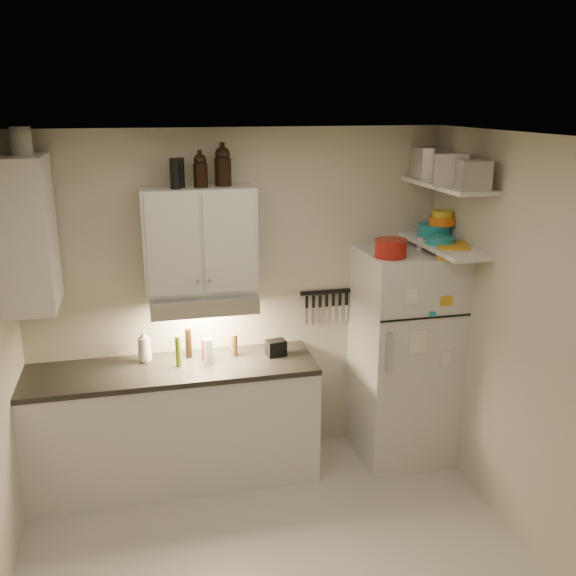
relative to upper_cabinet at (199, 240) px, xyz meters
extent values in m
cube|color=beige|center=(0.30, -1.33, -1.84)|extent=(3.20, 3.00, 0.02)
cube|color=white|center=(0.30, -1.33, 0.78)|extent=(3.20, 3.00, 0.02)
cube|color=#BFB7A3|center=(0.30, 0.18, -0.53)|extent=(3.20, 0.02, 2.60)
cube|color=#BFB7A3|center=(1.91, -1.33, -0.53)|extent=(0.02, 3.00, 2.60)
cube|color=silver|center=(-0.25, -0.14, -1.39)|extent=(2.10, 0.60, 0.88)
cube|color=black|center=(-0.25, -0.14, -0.93)|extent=(2.10, 0.62, 0.04)
cube|color=silver|center=(0.00, 0.00, 0.00)|extent=(0.80, 0.33, 0.75)
cube|color=silver|center=(-1.14, -0.14, 0.12)|extent=(0.33, 0.55, 1.00)
cube|color=silver|center=(0.00, -0.06, -0.44)|extent=(0.76, 0.46, 0.12)
cube|color=silver|center=(1.55, -0.18, -0.98)|extent=(0.70, 0.68, 1.70)
cube|color=silver|center=(1.75, -0.31, 0.38)|extent=(0.30, 0.95, 0.03)
cube|color=silver|center=(1.75, -0.31, -0.07)|extent=(0.30, 0.95, 0.03)
cube|color=black|center=(1.00, 0.15, -0.51)|extent=(0.42, 0.02, 0.03)
cylinder|color=maroon|center=(1.33, -0.34, -0.06)|extent=(0.27, 0.27, 0.13)
cube|color=orange|center=(1.77, -0.42, -0.08)|extent=(0.30, 0.33, 0.09)
cylinder|color=silver|center=(1.64, -0.16, -0.08)|extent=(0.06, 0.06, 0.09)
cylinder|color=silver|center=(1.79, 0.05, 0.50)|extent=(0.42, 0.42, 0.23)
cube|color=#AAAAAD|center=(1.69, -0.45, 0.50)|extent=(0.28, 0.27, 0.22)
cube|color=#AAAAAD|center=(1.74, -0.69, 0.49)|extent=(0.24, 0.24, 0.20)
cylinder|color=teal|center=(1.79, -0.08, 0.00)|extent=(0.25, 0.25, 0.10)
cylinder|color=orange|center=(1.83, -0.13, 0.08)|extent=(0.20, 0.20, 0.06)
cylinder|color=gold|center=(1.83, -0.13, 0.14)|extent=(0.16, 0.16, 0.05)
cylinder|color=teal|center=(1.72, -0.33, -0.02)|extent=(0.23, 0.23, 0.05)
cylinder|color=black|center=(-0.12, 0.00, 0.48)|extent=(0.08, 0.08, 0.20)
cylinder|color=black|center=(-0.15, -0.06, 0.48)|extent=(0.09, 0.09, 0.21)
cylinder|color=silver|center=(-1.11, -0.10, 0.71)|extent=(0.17, 0.17, 0.18)
imported|color=silver|center=(-0.43, 0.01, -0.76)|extent=(0.12, 0.12, 0.29)
cylinder|color=brown|center=(0.23, -0.03, -0.82)|extent=(0.06, 0.06, 0.17)
cylinder|color=#5A6C1B|center=(-0.19, -0.13, -0.79)|extent=(0.05, 0.05, 0.23)
cylinder|color=black|center=(-0.11, 0.02, -0.79)|extent=(0.06, 0.06, 0.23)
cylinder|color=silver|center=(0.02, -0.13, -0.81)|extent=(0.08, 0.08, 0.19)
cylinder|color=maroon|center=(0.02, -0.05, -0.83)|extent=(0.09, 0.09, 0.16)
cube|color=black|center=(0.54, -0.10, -0.84)|extent=(0.16, 0.12, 0.12)
camera|label=1|loc=(-0.42, -4.53, 0.96)|focal=40.00mm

